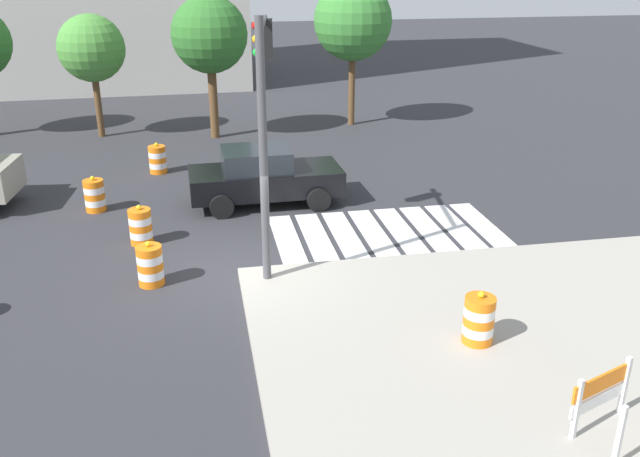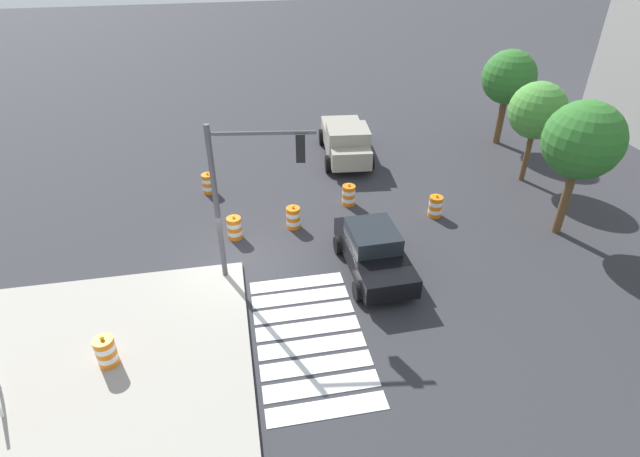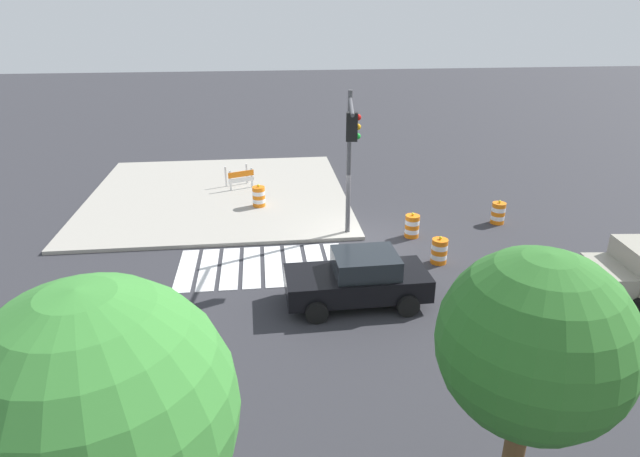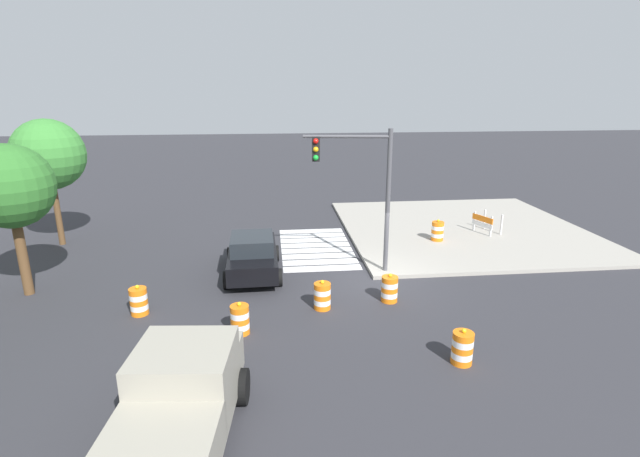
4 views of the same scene
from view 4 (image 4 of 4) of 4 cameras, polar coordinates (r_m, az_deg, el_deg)
name	(u,v)px [view 4 (image 4 of 4)]	position (r m, az deg, el deg)	size (l,w,h in m)	color
ground_plane	(373,280)	(18.40, 6.39, -6.15)	(120.00, 120.00, 0.00)	#2D2D33
sidewalk_corner	(463,229)	(25.57, 16.74, -0.02)	(12.00, 12.00, 0.15)	#9E998E
crosswalk_stripes	(316,248)	(21.83, -0.47, -2.31)	(5.85, 3.20, 0.02)	silver
sports_car	(253,254)	(18.76, -8.08, -3.10)	(4.34, 2.22, 1.63)	black
pickup_truck	(179,404)	(10.57, -16.53, -19.55)	(5.32, 2.75, 1.92)	gray
traffic_barrel_near_corner	(322,296)	(15.88, 0.27, -8.09)	(0.56, 0.56, 1.02)	orange
traffic_barrel_crosswalk_end	(240,320)	(14.58, -9.58, -10.71)	(0.56, 0.56, 1.02)	orange
traffic_barrel_median_near	(390,289)	(16.57, 8.34, -7.18)	(0.56, 0.56, 1.02)	orange
traffic_barrel_median_far	(462,348)	(13.53, 16.70, -13.55)	(0.56, 0.56, 1.02)	orange
traffic_barrel_far_curb	(139,301)	(16.58, -20.90, -8.15)	(0.56, 0.56, 1.02)	orange
traffic_barrel_on_sidewalk	(438,231)	(22.95, 13.91, -0.30)	(0.56, 0.56, 1.02)	orange
construction_barricade	(485,222)	(24.73, 19.13, 0.76)	(1.43, 1.17, 1.00)	silver
traffic_light_pole	(358,176)	(17.89, 4.62, 6.33)	(0.68, 3.27, 5.50)	#4C4C51
street_tree_streetside_near	(9,187)	(19.02, -33.20, 4.17)	(2.85, 2.85, 5.34)	brown
street_tree_streetside_mid	(48,155)	(24.57, -29.80, 7.67)	(3.14, 3.14, 5.78)	brown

